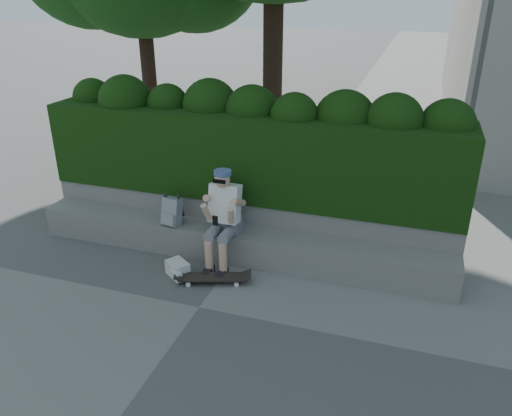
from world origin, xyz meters
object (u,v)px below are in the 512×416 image
(person, at_px, (223,215))
(backpack_ground, at_px, (178,269))
(skateboard, at_px, (213,277))
(backpack_plaid, at_px, (172,212))

(person, relative_size, backpack_ground, 4.45)
(skateboard, bearing_deg, person, 75.12)
(person, bearing_deg, backpack_plaid, 174.31)
(person, xyz_separation_m, backpack_plaid, (-0.82, 0.08, -0.11))
(skateboard, distance_m, backpack_ground, 0.52)
(backpack_ground, bearing_deg, backpack_plaid, 154.69)
(person, distance_m, skateboard, 0.84)
(backpack_plaid, xyz_separation_m, backpack_ground, (0.33, -0.56, -0.55))
(person, bearing_deg, skateboard, -86.79)
(backpack_plaid, distance_m, backpack_ground, 0.85)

